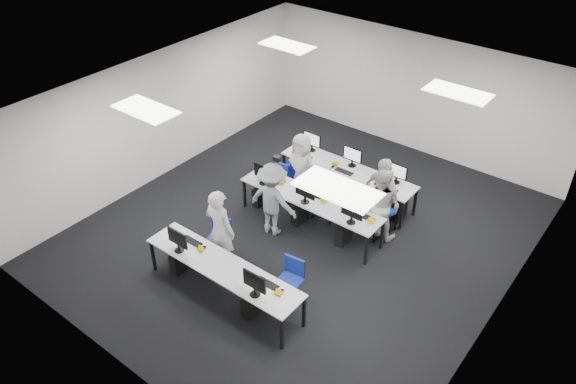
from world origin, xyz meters
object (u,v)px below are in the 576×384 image
Objects in this scene: chair_2 at (290,188)px; student_0 at (220,230)px; chair_1 at (289,288)px; chair_5 at (285,181)px; photographer at (273,200)px; chair_4 at (373,222)px; student_2 at (301,167)px; student_3 at (382,196)px; desk_mid at (310,200)px; student_1 at (380,203)px; desk_front at (223,268)px; chair_3 at (327,204)px; chair_0 at (218,247)px; chair_6 at (331,195)px; chair_7 at (380,218)px.

chair_2 is 2.71m from student_0.
chair_1 is at bearing -176.89° from student_0.
chair_5 is 0.52× the size of photographer.
student_0 is at bearing -117.20° from chair_4.
photographer is at bearing -93.70° from student_0.
student_2 reaches higher than chair_4.
chair_5 is 2.48m from student_3.
student_2 reaches higher than desk_mid.
student_0 is 3.34m from student_3.
chair_2 is 2.31m from student_1.
desk_front is 3.55× the size of chair_4.
desk_front is 3.15m from chair_3.
chair_4 reaches higher than chair_1.
chair_6 is at bearing 61.15° from chair_0.
chair_1 is 2.81m from student_3.
student_1 reaches higher than chair_2.
chair_4 is at bearing -73.90° from student_3.
desk_mid is at bearing -146.01° from chair_4.
chair_2 is 0.53× the size of student_1.
student_3 is (1.13, 0.27, 0.57)m from chair_3.
student_1 is (1.26, 3.24, 0.12)m from desk_front.
student_2 is at bearing -83.38° from photographer.
student_1 reaches higher than chair_1.
chair_3 reaches higher than chair_6.
chair_2 reaches higher than desk_mid.
chair_3 is (0.06, 3.13, -0.38)m from desk_front.
chair_5 is at bearing 122.10° from chair_1.
chair_3 reaches higher than chair_4.
desk_mid is at bearing -105.15° from chair_3.
chair_4 reaches higher than chair_5.
chair_0 reaches higher than chair_1.
student_3 is (2.01, 0.01, 0.08)m from student_2.
student_1 is 0.18m from student_3.
photographer is (-1.76, -1.24, 0.01)m from student_1.
chair_3 is 0.39m from chair_6.
chair_7 is 2.29m from photographer.
desk_mid is at bearing 90.00° from desk_front.
student_0 is 1.10× the size of student_1.
student_1 is at bearing -124.95° from student_0.
student_0 is (-0.59, -2.03, 0.19)m from desk_mid.
chair_7 is (1.15, 0.29, -0.00)m from chair_3.
chair_1 is at bearing -14.88° from chair_0.
chair_3 reaches higher than desk_front.
student_2 is at bearing 135.90° from desk_mid.
chair_5 is at bearing 110.07° from desk_front.
photographer is (-1.70, -1.40, -0.05)m from student_3.
student_1 reaches higher than student_2.
chair_6 is (-1.03, 2.83, 0.01)m from chair_1.
student_2 reaches higher than desk_front.
chair_4 is at bearing -150.15° from photographer.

